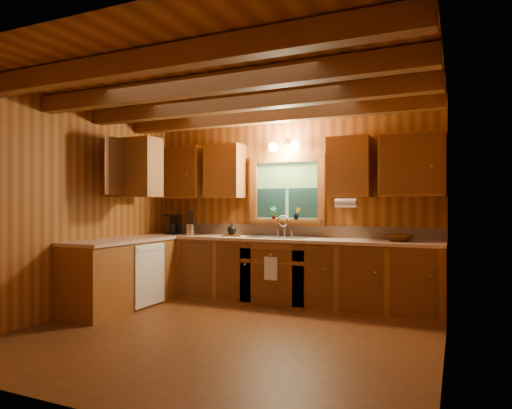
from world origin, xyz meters
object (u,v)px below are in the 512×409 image
object	(u,v)px
cutting_board	(232,235)
wicker_basket	(399,238)
coffee_maker	(174,224)
sink	(280,241)

from	to	relation	value
cutting_board	wicker_basket	world-z (taller)	wicker_basket
coffee_maker	wicker_basket	size ratio (longest dim) A/B	0.88
sink	wicker_basket	xyz separation A→B (m)	(1.56, -0.01, 0.09)
sink	coffee_maker	bearing A→B (deg)	179.18
coffee_maker	wicker_basket	distance (m)	3.31
wicker_basket	sink	bearing A→B (deg)	179.48
wicker_basket	coffee_maker	bearing A→B (deg)	179.32
sink	cutting_board	xyz separation A→B (m)	(-0.72, -0.04, 0.06)
coffee_maker	wicker_basket	world-z (taller)	coffee_maker
sink	cutting_board	world-z (taller)	sink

